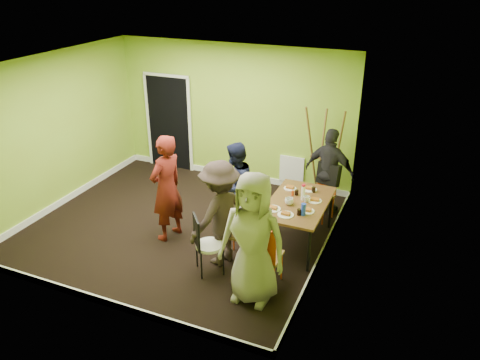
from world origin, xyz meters
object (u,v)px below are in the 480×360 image
object	(u,v)px
chair_bentwood	(205,242)
person_left_near	(220,214)
chair_front_end	(264,253)
chair_left_far	(251,200)
orange_bottle	(293,193)
person_front_end	(253,239)
dining_table	(298,205)
easel	(323,156)
person_standing	(167,188)
chair_left_near	(236,229)
thermos	(303,193)
blue_bottle	(303,209)
person_left_far	(235,186)
person_back_end	(330,172)
chair_back_end	(327,180)

from	to	relation	value
chair_bentwood	person_left_near	bearing A→B (deg)	126.47
chair_front_end	person_left_near	size ratio (longest dim) A/B	0.61
chair_left_far	orange_bottle	world-z (taller)	chair_left_far
chair_left_far	person_front_end	size ratio (longest dim) A/B	0.56
dining_table	chair_front_end	world-z (taller)	chair_front_end
easel	person_standing	xyz separation A→B (m)	(-1.99, -2.27, -0.02)
chair_left_far	person_left_near	world-z (taller)	person_left_near
chair_left_near	thermos	world-z (taller)	thermos
chair_front_end	blue_bottle	bearing A→B (deg)	72.59
chair_bentwood	person_left_far	bearing A→B (deg)	145.71
blue_bottle	person_left_far	world-z (taller)	person_left_far
person_standing	person_front_end	xyz separation A→B (m)	(1.85, -0.92, 0.03)
orange_bottle	person_back_end	distance (m)	1.10
person_left_far	chair_left_near	bearing A→B (deg)	23.05
person_standing	person_left_far	distance (m)	1.16
chair_left_far	orange_bottle	bearing A→B (deg)	88.93
person_standing	person_left_near	size ratio (longest dim) A/B	1.08
blue_bottle	person_standing	xyz separation A→B (m)	(-2.20, -0.26, 0.05)
chair_back_end	chair_bentwood	bearing A→B (deg)	80.90
chair_front_end	person_back_end	xyz separation A→B (m)	(0.30, 2.52, 0.24)
person_standing	person_back_end	distance (m)	2.90
dining_table	person_left_near	size ratio (longest dim) A/B	0.91
easel	person_left_near	bearing A→B (deg)	-109.32
chair_left_near	person_front_end	distance (m)	1.10
chair_front_end	person_left_near	xyz separation A→B (m)	(-0.83, 0.34, 0.26)
person_standing	person_left_near	world-z (taller)	person_standing
chair_bentwood	person_front_end	bearing A→B (deg)	32.96
blue_bottle	person_standing	world-z (taller)	person_standing
person_left_far	person_back_end	world-z (taller)	person_back_end
easel	orange_bottle	xyz separation A→B (m)	(-0.14, -1.45, -0.13)
person_standing	person_front_end	world-z (taller)	person_front_end
chair_left_near	thermos	size ratio (longest dim) A/B	3.65
thermos	person_front_end	xyz separation A→B (m)	(-0.20, -1.66, 0.06)
easel	thermos	world-z (taller)	easel
easel	dining_table	bearing A→B (deg)	-89.59
chair_left_near	chair_bentwood	xyz separation A→B (m)	(-0.25, -0.54, 0.02)
chair_bentwood	person_front_end	world-z (taller)	person_front_end
blue_bottle	orange_bottle	world-z (taller)	blue_bottle
person_front_end	dining_table	bearing A→B (deg)	84.34
dining_table	easel	distance (m)	1.64
chair_left_far	person_left_near	size ratio (longest dim) A/B	0.63
chair_left_far	blue_bottle	size ratio (longest dim) A/B	5.44
dining_table	blue_bottle	xyz separation A→B (m)	(0.19, -0.38, 0.15)
easel	thermos	xyz separation A→B (m)	(0.06, -1.53, -0.05)
thermos	easel	bearing A→B (deg)	92.21
person_standing	orange_bottle	bearing A→B (deg)	127.35
chair_back_end	blue_bottle	world-z (taller)	chair_back_end
dining_table	thermos	xyz separation A→B (m)	(0.05, 0.10, 0.17)
thermos	person_left_near	world-z (taller)	person_left_near
chair_left_far	chair_left_near	xyz separation A→B (m)	(0.09, -0.83, -0.09)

